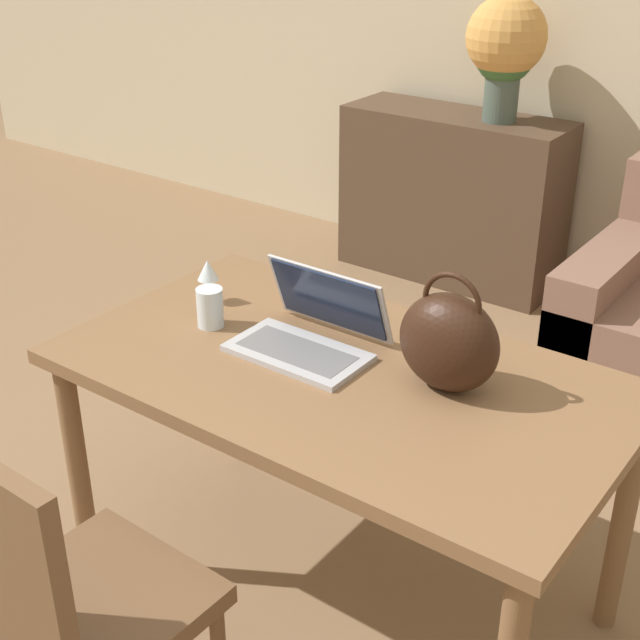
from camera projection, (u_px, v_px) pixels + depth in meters
dining_table at (340, 398)px, 2.31m from camera, size 1.46×0.82×0.76m
chair at (60, 599)px, 1.86m from camera, size 0.45×0.45×0.96m
sideboard at (452, 197)px, 4.49m from camera, size 1.12×0.40×0.84m
laptop at (313, 327)px, 2.36m from camera, size 0.37×0.28×0.21m
drinking_glass at (210, 307)px, 2.47m from camera, size 0.07×0.07×0.11m
wine_glass at (208, 274)px, 2.59m from camera, size 0.07×0.07×0.13m
handbag at (449, 341)px, 2.14m from camera, size 0.26×0.17×0.31m
flower_vase at (506, 46)px, 4.02m from camera, size 0.37×0.37×0.57m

